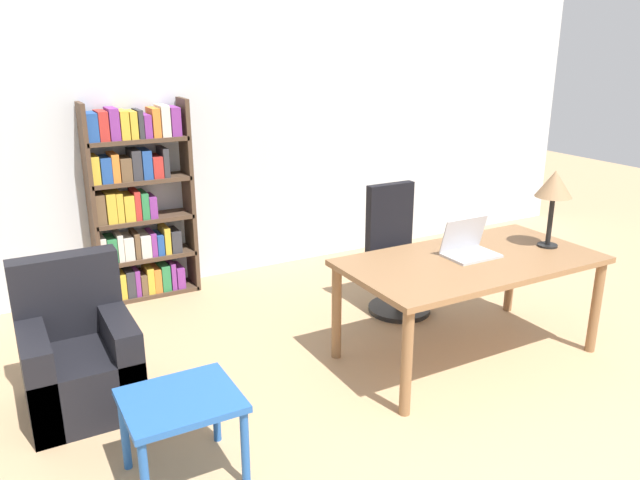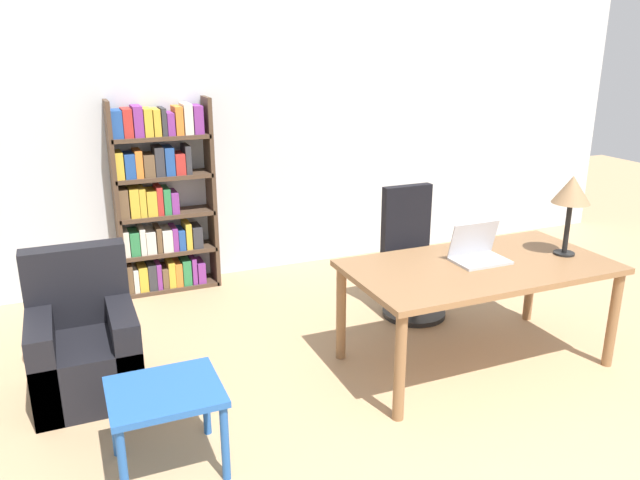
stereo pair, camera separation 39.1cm
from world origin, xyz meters
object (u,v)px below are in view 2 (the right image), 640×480
at_px(laptop, 478,253).
at_px(bookshelf, 160,201).
at_px(side_table_blue, 165,402).
at_px(office_chair, 412,259).
at_px(desk, 479,275).
at_px(table_lamp, 572,192).
at_px(armchair, 85,349).

relative_size(laptop, bookshelf, 0.21).
distance_m(side_table_blue, bookshelf, 2.62).
height_order(laptop, office_chair, office_chair).
relative_size(desk, table_lamp, 3.19).
distance_m(desk, laptop, 0.16).
height_order(armchair, bookshelf, bookshelf).
bearing_deg(office_chair, armchair, -174.39).
xyz_separation_m(table_lamp, bookshelf, (-2.44, 2.30, -0.36)).
bearing_deg(table_lamp, laptop, 168.54).
relative_size(office_chair, armchair, 1.16).
bearing_deg(table_lamp, desk, 174.57).
height_order(side_table_blue, bookshelf, bookshelf).
height_order(table_lamp, armchair, table_lamp).
bearing_deg(desk, office_chair, 88.37).
bearing_deg(side_table_blue, bookshelf, 80.74).
bearing_deg(bookshelf, laptop, -50.29).
height_order(desk, armchair, armchair).
distance_m(laptop, table_lamp, 0.77).
relative_size(table_lamp, side_table_blue, 0.98).
bearing_deg(laptop, desk, -111.85).
distance_m(table_lamp, bookshelf, 3.37).
bearing_deg(laptop, bookshelf, 129.71).
distance_m(table_lamp, armchair, 3.41).
relative_size(armchair, bookshelf, 0.54).
bearing_deg(armchair, bookshelf, 63.92).
xyz_separation_m(table_lamp, side_table_blue, (-2.86, -0.26, -0.79)).
distance_m(desk, armchair, 2.65).
bearing_deg(bookshelf, desk, -51.57).
height_order(laptop, armchair, laptop).
relative_size(laptop, side_table_blue, 0.64).
relative_size(desk, office_chair, 1.70).
distance_m(office_chair, armchair, 2.58).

